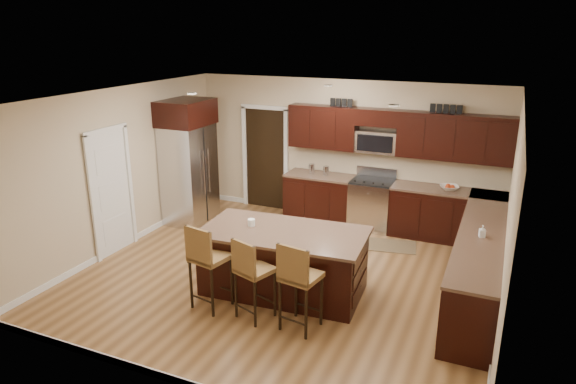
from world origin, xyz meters
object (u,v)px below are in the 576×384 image
at_px(stool_left, 206,258).
at_px(stool_mid, 251,270).
at_px(island, 284,263).
at_px(stool_right, 298,277).
at_px(range, 372,204).
at_px(refrigerator, 189,161).

bearing_deg(stool_left, stool_mid, 12.08).
bearing_deg(island, stool_right, -59.94).
bearing_deg(range, stool_mid, -99.02).
distance_m(stool_left, refrigerator, 3.41).
height_order(stool_left, refrigerator, refrigerator).
relative_size(range, island, 0.47).
xyz_separation_m(range, island, (-0.52, -2.87, -0.04)).
xyz_separation_m(stool_mid, refrigerator, (-2.71, 2.68, 0.51)).
bearing_deg(refrigerator, stool_mid, -44.67).
distance_m(range, refrigerator, 3.54).
bearing_deg(range, stool_right, -89.14).
distance_m(range, island, 2.92).
bearing_deg(stool_right, range, 100.06).
xyz_separation_m(range, stool_right, (0.06, -3.72, 0.26)).
relative_size(stool_mid, stool_right, 0.95).
distance_m(range, stool_right, 3.73).
bearing_deg(island, stool_left, -134.44).
height_order(island, stool_left, stool_left).
height_order(stool_mid, stool_right, stool_right).
bearing_deg(stool_mid, stool_right, 18.41).
height_order(island, stool_right, stool_right).
height_order(island, refrigerator, refrigerator).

